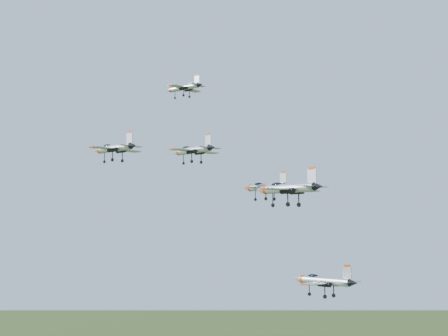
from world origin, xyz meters
The scene contains 6 objects.
jet_lead centered at (-15.88, 9.83, 164.92)m, with size 10.41×8.54×2.79m.
jet_left_high centered at (-6.69, 2.14, 150.25)m, with size 12.64×10.62×3.39m.
jet_right_high centered at (-10.28, -14.66, 149.21)m, with size 11.80×9.79×3.15m.
jet_left_low centered at (5.45, 8.80, 143.11)m, with size 12.29×10.33×3.30m.
jet_right_low centered at (21.32, -9.58, 141.43)m, with size 13.14×11.03×3.52m.
jet_trail centered at (22.53, -1.18, 127.52)m, with size 12.34×10.31×3.30m.
Camera 1 is at (69.20, -87.80, 135.99)m, focal length 50.00 mm.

